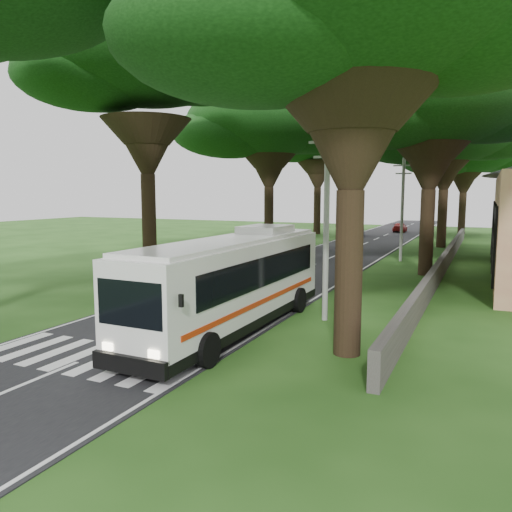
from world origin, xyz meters
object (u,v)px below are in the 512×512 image
at_px(coach_bus, 234,281).
at_px(distant_car_c, 400,227).
at_px(pole_mid, 402,208).
at_px(pedestrian, 152,270).
at_px(pole_far, 430,203).
at_px(pole_near, 326,221).
at_px(distant_car_b, 357,230).

height_order(coach_bus, distant_car_c, coach_bus).
height_order(pole_mid, pedestrian, pole_mid).
height_order(coach_bus, pedestrian, coach_bus).
xyz_separation_m(pole_mid, pedestrian, (-11.69, -16.27, -3.35)).
height_order(pole_mid, pole_far, same).
bearing_deg(pole_near, pole_mid, 90.00).
bearing_deg(pole_mid, pole_far, 90.00).
xyz_separation_m(coach_bus, distant_car_b, (-5.70, 43.98, -1.16)).
xyz_separation_m(pole_mid, pole_far, (0.00, 20.00, 0.00)).
bearing_deg(pole_far, coach_bus, -93.73).
bearing_deg(distant_car_c, pole_far, 112.72).
xyz_separation_m(pole_far, pedestrian, (-11.69, -36.27, -3.35)).
xyz_separation_m(pole_mid, distant_car_c, (-4.70, 29.59, -3.55)).
bearing_deg(pole_near, pedestrian, 162.30).
height_order(pole_near, distant_car_b, pole_near).
distance_m(pole_mid, distant_car_c, 30.17).
relative_size(pole_mid, pole_far, 1.00).
bearing_deg(distant_car_c, pedestrian, 77.95).
distance_m(pole_far, pedestrian, 38.25).
bearing_deg(pole_mid, pole_near, -90.00).
height_order(pole_mid, distant_car_b, pole_mid).
bearing_deg(coach_bus, distant_car_c, 92.68).
relative_size(pole_mid, distant_car_c, 1.93).
bearing_deg(coach_bus, pole_far, 86.88).
height_order(pole_near, pedestrian, pole_near).
distance_m(coach_bus, pedestrian, 11.17).
distance_m(distant_car_c, pedestrian, 46.39).
distance_m(pole_mid, coach_bus, 23.22).
bearing_deg(distant_car_c, pole_near, 92.03).
relative_size(distant_car_b, pedestrian, 2.75).
height_order(distant_car_c, pedestrian, pedestrian).
xyz_separation_m(pole_mid, coach_bus, (-2.80, -22.94, -2.24)).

